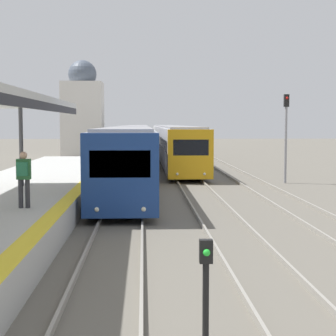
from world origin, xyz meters
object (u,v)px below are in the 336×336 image
Objects in this scene: train_far at (171,140)px; person_on_platform at (24,175)px; signal_mast_far at (286,127)px; train_near at (133,144)px; signal_post_near at (206,279)px.

person_on_platform is at bearing -99.44° from train_far.
signal_mast_far is at bearing -76.41° from train_far.
train_far is at bearing 72.11° from train_near.
signal_mast_far reaches higher than train_near.
signal_post_near is at bearing -87.19° from train_near.
person_on_platform is at bearing -128.10° from signal_mast_far.
person_on_platform is 0.03× the size of train_near.
person_on_platform is at bearing 118.40° from signal_post_near.
signal_mast_far is (11.53, 14.71, 1.27)m from person_on_platform.
train_near is (2.75, 26.47, -0.11)m from person_on_platform.
signal_post_near is at bearing -61.60° from person_on_platform.
train_far is 22.96m from signal_mast_far.
train_far is at bearing 87.86° from signal_post_near.
signal_post_near is at bearing -92.14° from train_far.
train_far reaches higher than signal_post_near.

